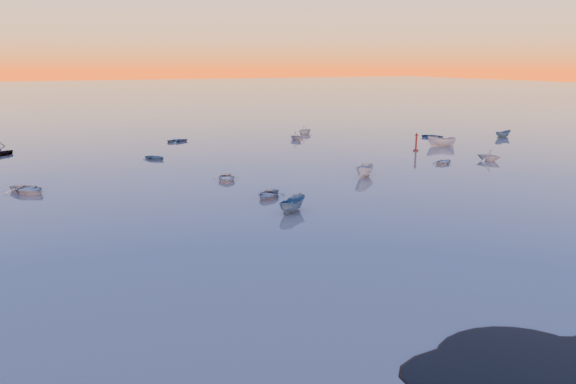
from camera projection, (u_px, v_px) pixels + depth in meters
ground at (118, 128)px, 112.94m from camera, size 600.00×600.00×0.00m
mud_lobes at (502, 371)px, 24.20m from camera, size 140.00×6.00×0.07m
moored_fleet at (178, 166)px, 71.65m from camera, size 124.00×58.00×1.20m
boat_near_center at (292, 212)px, 49.86m from camera, size 3.53×4.00×1.31m
boat_near_right at (488, 161)px, 75.26m from camera, size 3.66×2.71×1.17m
channel_marker at (416, 143)px, 83.31m from camera, size 0.80×0.80×2.83m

